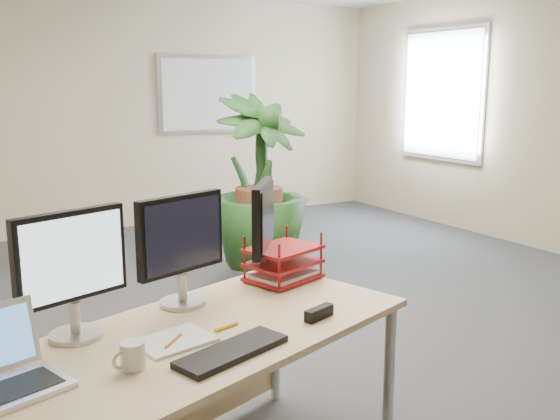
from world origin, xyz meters
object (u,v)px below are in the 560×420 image
monitor_left (72,266)px  monitor_right (181,243)px  desk (166,368)px  floor_plant (259,196)px  laptop (0,370)px

monitor_left → monitor_right: bearing=15.3°
desk → monitor_right: bearing=54.2°
monitor_left → monitor_right: monitor_left is taller
floor_plant → laptop: floor_plant is taller
laptop → monitor_left: bearing=43.9°
desk → monitor_left: 0.54m
monitor_right → laptop: size_ratio=1.19×
floor_plant → monitor_left: size_ratio=3.06×
desk → monitor_right: 0.53m
desk → laptop: 0.66m
monitor_left → laptop: size_ratio=1.20×
desk → floor_plant: 2.93m
floor_plant → monitor_left: bearing=-131.8°
floor_plant → monitor_right: floor_plant is taller
monitor_right → laptop: bearing=-151.8°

